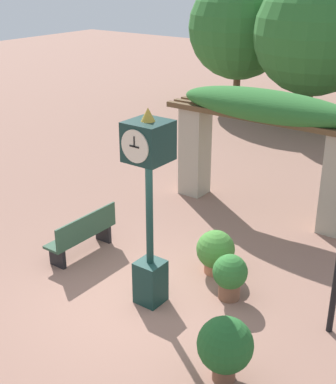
% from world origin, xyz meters
% --- Properties ---
extents(ground_plane, '(60.00, 60.00, 0.00)m').
position_xyz_m(ground_plane, '(0.00, 0.00, 0.00)').
color(ground_plane, '#8E6656').
extents(pedestal_clock, '(0.62, 0.67, 3.40)m').
position_xyz_m(pedestal_clock, '(0.25, 0.15, 1.96)').
color(pedestal_clock, '#14332D').
rests_on(pedestal_clock, ground).
extents(pergola, '(4.82, 1.19, 2.86)m').
position_xyz_m(pergola, '(0.00, 4.55, 2.08)').
color(pergola, '#A89E89').
rests_on(pergola, ground).
extents(potted_plant_near_left, '(0.78, 0.78, 0.97)m').
position_xyz_m(potted_plant_near_left, '(2.23, -0.72, 0.56)').
color(potted_plant_near_left, brown).
rests_on(potted_plant_near_left, ground).
extents(potted_plant_near_right, '(0.61, 0.61, 0.82)m').
position_xyz_m(potted_plant_near_right, '(1.28, 1.04, 0.46)').
color(potted_plant_near_right, brown).
rests_on(potted_plant_near_right, ground).
extents(potted_plant_far_left, '(0.72, 0.72, 0.84)m').
position_xyz_m(potted_plant_far_left, '(0.63, 1.62, 0.45)').
color(potted_plant_far_left, '#B26B4C').
rests_on(potted_plant_far_left, ground).
extents(park_bench, '(0.42, 1.60, 0.89)m').
position_xyz_m(park_bench, '(-1.83, 0.64, 0.44)').
color(park_bench, '#2D4C38').
rests_on(park_bench, ground).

